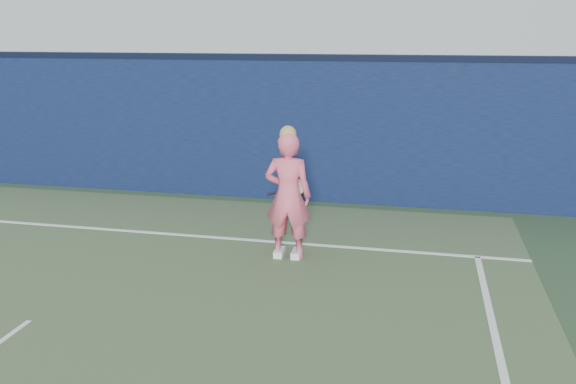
# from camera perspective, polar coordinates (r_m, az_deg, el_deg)

# --- Properties ---
(backstop_wall) EXTENTS (24.00, 0.40, 2.50)m
(backstop_wall) POSITION_cam_1_polar(r_m,az_deg,el_deg) (11.51, -7.84, 5.99)
(backstop_wall) COLOR #0B1334
(backstop_wall) RESTS_ON ground
(wall_cap) EXTENTS (24.00, 0.42, 0.10)m
(wall_cap) POSITION_cam_1_polar(r_m,az_deg,el_deg) (11.39, -8.08, 12.47)
(wall_cap) COLOR black
(wall_cap) RESTS_ON backstop_wall
(player) EXTENTS (0.64, 0.43, 1.81)m
(player) POSITION_cam_1_polar(r_m,az_deg,el_deg) (8.12, 0.00, -0.31)
(player) COLOR #F15D7B
(player) RESTS_ON ground
(racket) EXTENTS (0.56, 0.20, 0.31)m
(racket) POSITION_cam_1_polar(r_m,az_deg,el_deg) (8.57, 0.58, 0.41)
(racket) COLOR black
(racket) RESTS_ON ground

